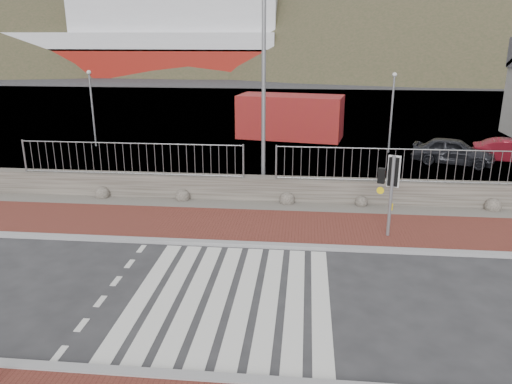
# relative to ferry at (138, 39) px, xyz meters

# --- Properties ---
(ground) EXTENTS (220.00, 220.00, 0.00)m
(ground) POSITION_rel_ferry_xyz_m (24.65, -67.90, -5.36)
(ground) COLOR #28282B
(ground) RESTS_ON ground
(sidewalk_far) EXTENTS (40.00, 3.00, 0.08)m
(sidewalk_far) POSITION_rel_ferry_xyz_m (24.65, -63.40, -5.32)
(sidewalk_far) COLOR brown
(sidewalk_far) RESTS_ON ground
(kerb_near) EXTENTS (40.00, 0.25, 0.12)m
(kerb_near) POSITION_rel_ferry_xyz_m (24.65, -70.90, -5.31)
(kerb_near) COLOR gray
(kerb_near) RESTS_ON ground
(kerb_far) EXTENTS (40.00, 0.25, 0.12)m
(kerb_far) POSITION_rel_ferry_xyz_m (24.65, -64.90, -5.31)
(kerb_far) COLOR gray
(kerb_far) RESTS_ON ground
(zebra_crossing) EXTENTS (4.62, 5.60, 0.01)m
(zebra_crossing) POSITION_rel_ferry_xyz_m (24.65, -67.90, -5.36)
(zebra_crossing) COLOR silver
(zebra_crossing) RESTS_ON ground
(gravel_strip) EXTENTS (40.00, 1.50, 0.06)m
(gravel_strip) POSITION_rel_ferry_xyz_m (24.65, -61.40, -5.33)
(gravel_strip) COLOR #59544C
(gravel_strip) RESTS_ON ground
(stone_wall) EXTENTS (40.00, 0.60, 0.90)m
(stone_wall) POSITION_rel_ferry_xyz_m (24.65, -60.60, -4.91)
(stone_wall) COLOR #47413A
(stone_wall) RESTS_ON ground
(railing) EXTENTS (18.07, 0.07, 1.22)m
(railing) POSITION_rel_ferry_xyz_m (24.65, -60.75, -3.54)
(railing) COLOR gray
(railing) RESTS_ON stone_wall
(quay) EXTENTS (120.00, 40.00, 0.50)m
(quay) POSITION_rel_ferry_xyz_m (24.65, -40.00, -5.36)
(quay) COLOR #4C4C4F
(quay) RESTS_ON ground
(water) EXTENTS (220.00, 50.00, 0.05)m
(water) POSITION_rel_ferry_xyz_m (24.65, -5.00, -5.36)
(water) COLOR #3F4C54
(water) RESTS_ON ground
(ferry) EXTENTS (50.00, 16.00, 20.00)m
(ferry) POSITION_rel_ferry_xyz_m (0.00, 0.00, 0.00)
(ferry) COLOR maroon
(ferry) RESTS_ON ground
(hills_backdrop) EXTENTS (254.00, 90.00, 100.00)m
(hills_backdrop) POSITION_rel_ferry_xyz_m (31.40, 20.00, -28.42)
(hills_backdrop) COLOR #2F341F
(hills_backdrop) RESTS_ON ground
(traffic_signal_far) EXTENTS (0.63, 0.37, 2.57)m
(traffic_signal_far) POSITION_rel_ferry_xyz_m (28.83, -63.81, -3.50)
(traffic_signal_far) COLOR gray
(traffic_signal_far) RESTS_ON ground
(streetlight) EXTENTS (1.87, 0.36, 8.83)m
(streetlight) POSITION_rel_ferry_xyz_m (24.85, -59.81, -0.39)
(streetlight) COLOR gray
(streetlight) RESTS_ON ground
(shipping_container) EXTENTS (6.43, 3.56, 2.54)m
(shipping_container) POSITION_rel_ferry_xyz_m (25.33, -48.61, -4.09)
(shipping_container) COLOR maroon
(shipping_container) RESTS_ON ground
(car_a) EXTENTS (4.03, 2.68, 1.27)m
(car_a) POSITION_rel_ferry_xyz_m (33.30, -54.24, -4.72)
(car_a) COLOR black
(car_a) RESTS_ON ground
(car_b) EXTENTS (3.57, 1.88, 1.12)m
(car_b) POSITION_rel_ferry_xyz_m (36.16, -53.60, -4.80)
(car_b) COLOR maroon
(car_b) RESTS_ON ground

